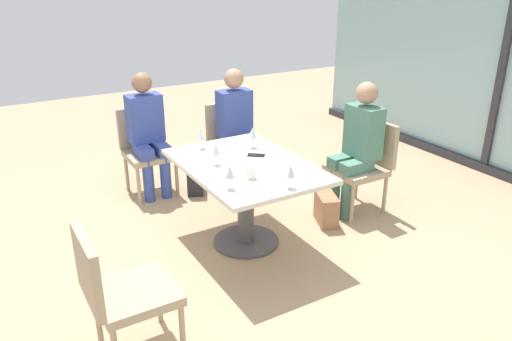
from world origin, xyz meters
TOP-DOWN VIEW (x-y plane):
  - ground_plane at (0.00, 0.00)m, footprint 12.00×12.00m
  - window_wall_backdrop at (0.00, 3.20)m, footprint 5.64×0.10m
  - dining_table_main at (0.00, 0.00)m, footprint 1.33×0.93m
  - chair_far_left at (-1.20, 0.52)m, footprint 0.50×0.46m
  - chair_near_window at (0.00, 1.30)m, footprint 0.46×0.51m
  - chair_side_end at (-1.49, -0.34)m, footprint 0.50×0.46m
  - chair_front_right at (0.80, -1.30)m, footprint 0.46×0.50m
  - person_far_left at (-1.09, 0.52)m, footprint 0.39×0.34m
  - person_near_window at (-0.00, 1.19)m, footprint 0.34×0.39m
  - person_side_end at (-1.38, -0.34)m, footprint 0.39×0.34m
  - wine_glass_0 at (-0.10, -0.22)m, footprint 0.07×0.07m
  - wine_glass_1 at (0.37, -0.34)m, footprint 0.07×0.07m
  - wine_glass_2 at (-0.31, 0.25)m, footprint 0.07×0.07m
  - wine_glass_3 at (0.58, 0.04)m, footprint 0.07×0.07m
  - wine_glass_4 at (-0.51, -0.15)m, footprint 0.07×0.07m
  - coffee_cup at (0.28, -0.11)m, footprint 0.08×0.08m
  - cell_phone_on_table at (-0.12, 0.17)m, footprint 0.14×0.16m
  - handbag_0 at (-1.19, 0.06)m, footprint 0.34×0.27m
  - handbag_1 at (0.07, 0.81)m, footprint 0.34×0.26m

SIDE VIEW (x-z plane):
  - ground_plane at x=0.00m, z-range 0.00..0.00m
  - handbag_0 at x=-1.19m, z-range 0.00..0.28m
  - handbag_1 at x=0.07m, z-range 0.00..0.28m
  - chair_far_left at x=-1.20m, z-range 0.06..0.93m
  - chair_near_window at x=0.00m, z-range 0.06..0.93m
  - chair_side_end at x=-1.49m, z-range 0.06..0.93m
  - chair_front_right at x=0.80m, z-range 0.06..0.93m
  - dining_table_main at x=0.00m, z-range 0.19..0.92m
  - person_far_left at x=-1.09m, z-range 0.07..1.33m
  - person_near_window at x=0.00m, z-range 0.07..1.33m
  - person_side_end at x=-1.38m, z-range 0.07..1.33m
  - cell_phone_on_table at x=-0.12m, z-range 0.73..0.74m
  - coffee_cup at x=0.28m, z-range 0.73..0.82m
  - wine_glass_0 at x=-0.10m, z-range 0.77..0.95m
  - wine_glass_1 at x=0.37m, z-range 0.77..0.95m
  - wine_glass_2 at x=-0.31m, z-range 0.77..0.95m
  - wine_glass_3 at x=0.58m, z-range 0.77..0.95m
  - wine_glass_4 at x=-0.51m, z-range 0.77..0.95m
  - window_wall_backdrop at x=0.00m, z-range -0.14..2.56m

